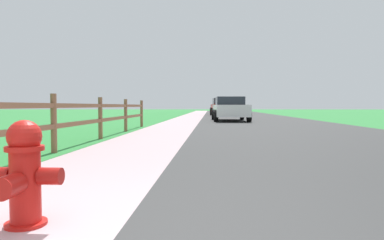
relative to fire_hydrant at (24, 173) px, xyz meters
name	(u,v)px	position (x,y,z in m)	size (l,w,h in m)	color
ground_plane	(203,117)	(0.72, 24.17, -0.40)	(120.00, 120.00, 0.00)	#30843C
road_asphalt	(246,117)	(4.22, 26.17, -0.39)	(7.00, 66.00, 0.01)	#363636
curb_concrete	(167,116)	(-2.28, 26.17, -0.39)	(6.00, 66.00, 0.01)	#BD9EA3
grass_verge	(149,116)	(-3.78, 26.17, -0.39)	(5.00, 66.00, 0.00)	#30843C
fire_hydrant	(24,173)	(0.00, 0.00, 0.00)	(0.54, 0.45, 0.78)	red
rail_fence	(81,116)	(-1.55, 5.20, 0.25)	(0.11, 13.67, 1.10)	brown
parked_suv_white	(230,109)	(2.46, 18.25, 0.32)	(2.17, 4.92, 1.41)	white
parked_car_red	(222,107)	(2.34, 29.05, 0.39)	(2.24, 4.64, 1.57)	maroon
parked_car_silver	(223,107)	(2.70, 37.35, 0.38)	(2.17, 4.86, 1.55)	#B7BABF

